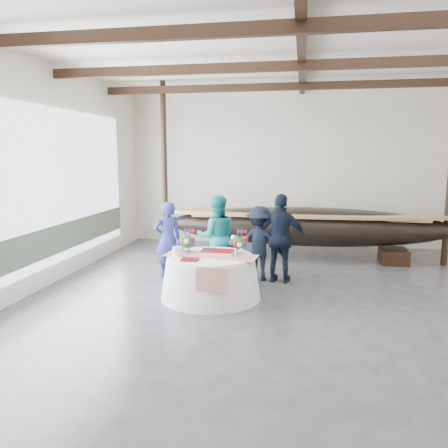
# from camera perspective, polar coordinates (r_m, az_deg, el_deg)

# --- Properties ---
(floor) EXTENTS (10.00, 12.00, 0.01)m
(floor) POSITION_cam_1_polar(r_m,az_deg,el_deg) (7.39, 9.12, -12.13)
(floor) COLOR #3D3D42
(floor) RESTS_ON ground
(wall_back) EXTENTS (10.00, 0.02, 4.50)m
(wall_back) POSITION_cam_1_polar(r_m,az_deg,el_deg) (12.90, 9.92, 7.19)
(wall_back) COLOR silver
(wall_back) RESTS_ON ground
(wall_front) EXTENTS (10.00, 0.02, 4.50)m
(wall_front) POSITION_cam_1_polar(r_m,az_deg,el_deg) (0.99, 5.19, -16.45)
(wall_front) COLOR silver
(wall_front) RESTS_ON ground
(wall_left) EXTENTS (0.02, 12.00, 4.50)m
(wall_left) POSITION_cam_1_polar(r_m,az_deg,el_deg) (8.57, -26.28, 5.42)
(wall_left) COLOR silver
(wall_left) RESTS_ON ground
(ceiling) EXTENTS (10.00, 12.00, 0.01)m
(ceiling) POSITION_cam_1_polar(r_m,az_deg,el_deg) (7.13, 10.12, 23.90)
(ceiling) COLOR white
(ceiling) RESTS_ON wall_back
(pavilion_structure) EXTENTS (9.80, 11.76, 4.50)m
(pavilion_structure) POSITION_cam_1_polar(r_m,az_deg,el_deg) (7.74, 10.03, 18.94)
(pavilion_structure) COLOR black
(pavilion_structure) RESTS_ON ground
(open_bay) EXTENTS (0.03, 7.00, 3.20)m
(open_bay) POSITION_cam_1_polar(r_m,az_deg,el_deg) (9.39, -22.25, 3.34)
(open_bay) COLOR silver
(open_bay) RESTS_ON ground
(longboat_display) EXTENTS (7.14, 1.43, 1.34)m
(longboat_display) POSITION_cam_1_polar(r_m,az_deg,el_deg) (11.22, 10.66, -0.28)
(longboat_display) COLOR black
(longboat_display) RESTS_ON ground
(banquet_table) EXTENTS (1.87, 1.87, 0.80)m
(banquet_table) POSITION_cam_1_polar(r_m,az_deg,el_deg) (8.22, -1.74, -6.87)
(banquet_table) COLOR white
(banquet_table) RESTS_ON ground
(tabletop_items) EXTENTS (1.77, 1.00, 0.40)m
(tabletop_items) POSITION_cam_1_polar(r_m,az_deg,el_deg) (8.27, -1.89, -2.84)
(tabletop_items) COLOR red
(tabletop_items) RESTS_ON banquet_table
(guest_woman_blue) EXTENTS (0.72, 0.65, 1.65)m
(guest_woman_blue) POSITION_cam_1_polar(r_m,az_deg,el_deg) (9.61, -7.34, -1.96)
(guest_woman_blue) COLOR navy
(guest_woman_blue) RESTS_ON ground
(guest_woman_teal) EXTENTS (1.01, 0.87, 1.79)m
(guest_woman_teal) POSITION_cam_1_polar(r_m,az_deg,el_deg) (9.44, -0.96, -1.65)
(guest_woman_teal) COLOR teal
(guest_woman_teal) RESTS_ON ground
(guest_man_left) EXTENTS (1.03, 0.61, 1.58)m
(guest_man_left) POSITION_cam_1_polar(r_m,az_deg,el_deg) (9.28, 4.66, -2.54)
(guest_man_left) COLOR black
(guest_man_left) RESTS_ON ground
(guest_man_right) EXTENTS (1.14, 0.61, 1.86)m
(guest_man_right) POSITION_cam_1_polar(r_m,az_deg,el_deg) (9.12, 7.47, -1.89)
(guest_man_right) COLOR black
(guest_man_right) RESTS_ON ground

